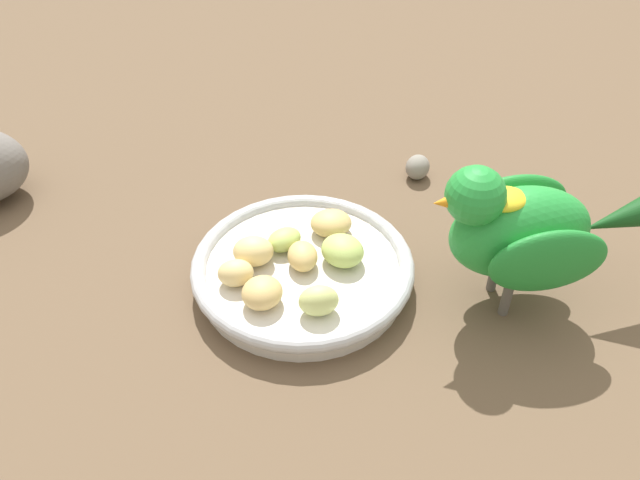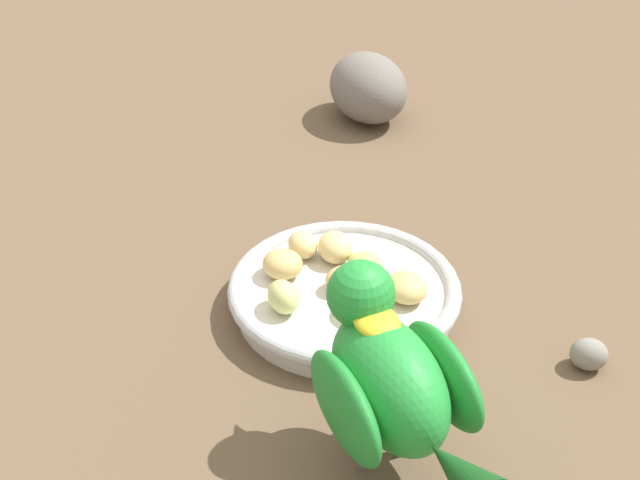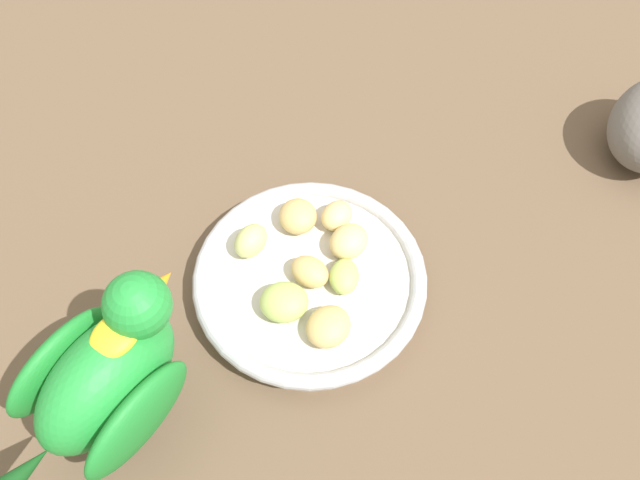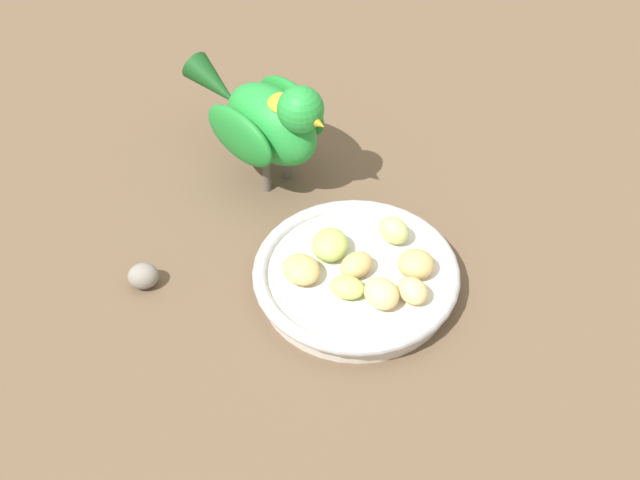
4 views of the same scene
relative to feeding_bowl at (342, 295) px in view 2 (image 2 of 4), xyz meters
The scene contains 13 objects.
ground_plane 0.02m from the feeding_bowl, 67.63° to the left, with size 4.00×4.00×0.00m, color brown.
feeding_bowl is the anchor object (origin of this frame).
apple_piece_0 0.06m from the feeding_bowl, 48.18° to the right, with size 0.04×0.03×0.02m, color tan.
apple_piece_1 0.05m from the feeding_bowl, 59.84° to the left, with size 0.04×0.03×0.03m, color #E5C67F.
apple_piece_2 0.06m from the feeding_bowl, 90.54° to the left, with size 0.03×0.03×0.02m, color #E5C67F.
apple_piece_3 0.04m from the feeding_bowl, 97.76° to the right, with size 0.04×0.04×0.02m, color #B2CC66.
apple_piece_4 0.02m from the feeding_bowl, ahead, with size 0.03×0.03×0.02m, color tan.
apple_piece_5 0.04m from the feeding_bowl, 11.92° to the left, with size 0.03×0.02×0.02m, color #B2CC66.
apple_piece_6 0.06m from the feeding_bowl, 120.97° to the left, with size 0.03×0.03×0.02m, color tan.
apple_piece_7 0.06m from the feeding_bowl, behind, with size 0.03×0.02×0.03m, color #C6D17A.
parrot 0.19m from the feeding_bowl, 117.37° to the right, with size 0.11×0.20×0.14m.
rock_large 0.36m from the feeding_bowl, 47.65° to the left, with size 0.11×0.08×0.08m, color slate.
pebble_0 0.21m from the feeding_bowl, 57.06° to the right, with size 0.03×0.03×0.03m, color gray.
Camera 2 is at (-0.39, -0.50, 0.50)m, focal length 52.19 mm.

